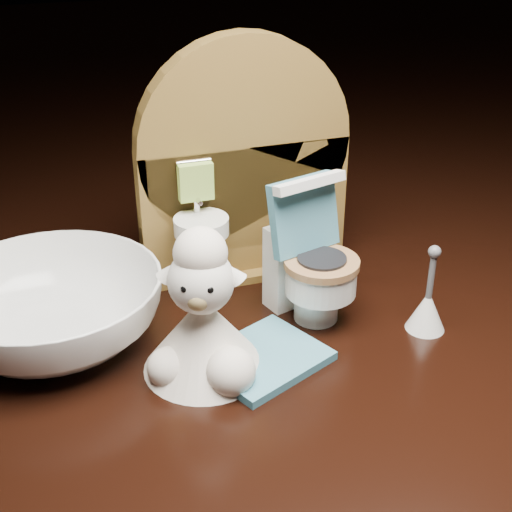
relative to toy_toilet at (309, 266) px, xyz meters
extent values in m
cube|color=black|center=(-0.02, -0.01, -0.08)|extent=(2.50, 2.50, 0.10)
cube|color=brown|center=(-0.02, 0.06, 0.01)|extent=(0.13, 0.02, 0.09)
cylinder|color=brown|center=(-0.02, 0.06, 0.06)|extent=(0.13, 0.02, 0.13)
cube|color=brown|center=(-0.02, 0.06, -0.03)|extent=(0.05, 0.04, 0.01)
cylinder|color=white|center=(-0.05, 0.04, -0.01)|extent=(0.01, 0.01, 0.04)
cylinder|color=white|center=(-0.05, 0.04, 0.02)|extent=(0.03, 0.03, 0.01)
cylinder|color=silver|center=(-0.05, 0.05, 0.03)|extent=(0.00, 0.00, 0.01)
cube|color=#9AC54C|center=(-0.05, 0.05, 0.04)|extent=(0.02, 0.01, 0.02)
cube|color=brown|center=(0.02, 0.05, 0.02)|extent=(0.02, 0.01, 0.02)
cylinder|color=#C1BA95|center=(0.02, 0.04, 0.02)|extent=(0.02, 0.02, 0.02)
cylinder|color=white|center=(0.00, -0.01, -0.02)|extent=(0.03, 0.03, 0.02)
cylinder|color=white|center=(0.00, -0.01, 0.00)|extent=(0.04, 0.04, 0.02)
cylinder|color=#98673D|center=(0.00, -0.01, 0.01)|extent=(0.04, 0.04, 0.00)
cube|color=white|center=(0.00, 0.01, -0.01)|extent=(0.04, 0.02, 0.05)
cube|color=teal|center=(0.00, 0.01, 0.03)|extent=(0.04, 0.03, 0.04)
cube|color=white|center=(0.00, 0.00, 0.05)|extent=(0.04, 0.02, 0.01)
cylinder|color=#89B93C|center=(0.01, 0.02, 0.03)|extent=(0.01, 0.01, 0.01)
cube|color=teal|center=(-0.04, -0.04, -0.03)|extent=(0.08, 0.07, 0.00)
cone|color=white|center=(0.06, -0.04, -0.02)|extent=(0.02, 0.02, 0.02)
cylinder|color=#59595B|center=(0.06, -0.04, 0.00)|extent=(0.00, 0.00, 0.03)
sphere|color=#59595B|center=(0.06, -0.04, 0.02)|extent=(0.01, 0.01, 0.01)
cone|color=silver|center=(-0.07, -0.03, -0.01)|extent=(0.06, 0.06, 0.04)
sphere|color=silver|center=(-0.06, -0.05, -0.02)|extent=(0.03, 0.03, 0.03)
sphere|color=silver|center=(-0.09, -0.04, -0.02)|extent=(0.02, 0.02, 0.02)
sphere|color=white|center=(-0.07, -0.03, 0.02)|extent=(0.03, 0.03, 0.03)
sphere|color=tan|center=(-0.08, -0.05, 0.02)|extent=(0.01, 0.01, 0.01)
sphere|color=silver|center=(-0.07, -0.03, 0.04)|extent=(0.03, 0.03, 0.03)
cone|color=white|center=(-0.08, -0.03, 0.03)|extent=(0.02, 0.01, 0.02)
cone|color=white|center=(-0.06, -0.04, 0.03)|extent=(0.02, 0.01, 0.02)
sphere|color=black|center=(-0.08, -0.04, 0.03)|extent=(0.00, 0.00, 0.00)
sphere|color=black|center=(-0.07, -0.05, 0.03)|extent=(0.00, 0.00, 0.00)
imported|color=white|center=(-0.14, 0.02, -0.01)|extent=(0.14, 0.14, 0.04)
camera|label=1|loc=(-0.14, -0.32, 0.19)|focal=50.00mm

